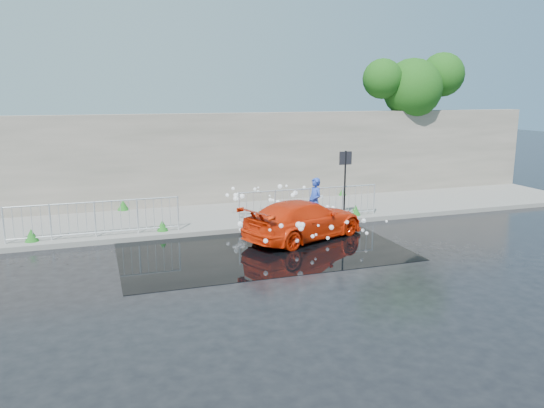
# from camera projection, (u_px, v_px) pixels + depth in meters

# --- Properties ---
(ground) EXTENTS (90.00, 90.00, 0.00)m
(ground) POSITION_uv_depth(u_px,v_px,m) (254.00, 261.00, 14.27)
(ground) COLOR black
(ground) RESTS_ON ground
(pavement) EXTENTS (30.00, 4.00, 0.15)m
(pavement) POSITION_uv_depth(u_px,v_px,m) (214.00, 217.00, 18.89)
(pavement) COLOR slate
(pavement) RESTS_ON ground
(curb) EXTENTS (30.00, 0.25, 0.16)m
(curb) POSITION_uv_depth(u_px,v_px,m) (227.00, 231.00, 17.04)
(curb) COLOR slate
(curb) RESTS_ON ground
(retaining_wall) EXTENTS (30.00, 0.60, 3.50)m
(retaining_wall) POSITION_uv_depth(u_px,v_px,m) (200.00, 159.00, 20.55)
(retaining_wall) COLOR #615D52
(retaining_wall) RESTS_ON pavement
(puddle) EXTENTS (8.00, 5.00, 0.01)m
(puddle) POSITION_uv_depth(u_px,v_px,m) (261.00, 249.00, 15.36)
(puddle) COLOR black
(puddle) RESTS_ON ground
(sign_post) EXTENTS (0.45, 0.06, 2.50)m
(sign_post) POSITION_uv_depth(u_px,v_px,m) (345.00, 173.00, 18.10)
(sign_post) COLOR black
(sign_post) RESTS_ON ground
(tree) EXTENTS (4.83, 2.60, 6.17)m
(tree) POSITION_uv_depth(u_px,v_px,m) (415.00, 85.00, 23.17)
(tree) COLOR #332114
(tree) RESTS_ON ground
(railing_left) EXTENTS (5.05, 0.05, 1.10)m
(railing_left) POSITION_uv_depth(u_px,v_px,m) (95.00, 218.00, 15.97)
(railing_left) COLOR silver
(railing_left) RESTS_ON pavement
(railing_right) EXTENTS (5.05, 0.05, 1.10)m
(railing_right) POSITION_uv_depth(u_px,v_px,m) (309.00, 203.00, 18.16)
(railing_right) COLOR silver
(railing_right) RESTS_ON pavement
(weeds) EXTENTS (12.17, 3.93, 0.43)m
(weeds) POSITION_uv_depth(u_px,v_px,m) (211.00, 214.00, 18.22)
(weeds) COLOR #175719
(weeds) RESTS_ON pavement
(water_spray) EXTENTS (3.63, 5.56, 1.09)m
(water_spray) POSITION_uv_depth(u_px,v_px,m) (285.00, 209.00, 17.24)
(water_spray) COLOR white
(water_spray) RESTS_ON ground
(red_car) EXTENTS (4.48, 3.14, 1.20)m
(red_car) POSITION_uv_depth(u_px,v_px,m) (304.00, 220.00, 16.30)
(red_car) COLOR red
(red_car) RESTS_ON ground
(person) EXTENTS (0.48, 0.65, 1.64)m
(person) POSITION_uv_depth(u_px,v_px,m) (315.00, 202.00, 17.84)
(person) COLOR #2240AD
(person) RESTS_ON ground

